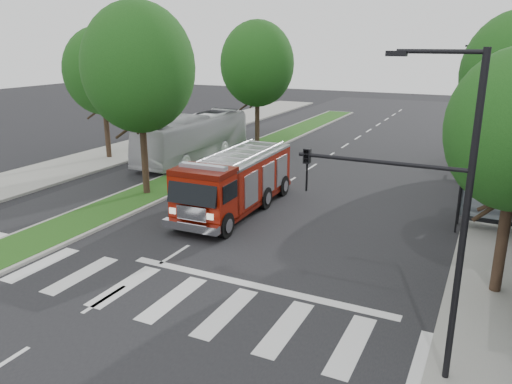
% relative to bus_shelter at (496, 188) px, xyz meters
% --- Properties ---
extents(ground, '(140.00, 140.00, 0.00)m').
position_rel_bus_shelter_xyz_m(ground, '(-11.20, -8.15, -2.04)').
color(ground, black).
rests_on(ground, ground).
extents(sidewalk_left, '(5.00, 80.00, 0.15)m').
position_rel_bus_shelter_xyz_m(sidewalk_left, '(-25.70, 1.85, -1.96)').
color(sidewalk_left, gray).
rests_on(sidewalk_left, ground).
extents(median, '(3.00, 50.00, 0.15)m').
position_rel_bus_shelter_xyz_m(median, '(-17.20, 9.85, -1.96)').
color(median, gray).
rests_on(median, ground).
extents(bus_shelter, '(3.20, 1.60, 2.61)m').
position_rel_bus_shelter_xyz_m(bus_shelter, '(0.00, 0.00, 0.00)').
color(bus_shelter, black).
rests_on(bus_shelter, ground).
extents(tree_median_near, '(5.80, 5.80, 10.16)m').
position_rel_bus_shelter_xyz_m(tree_median_near, '(-17.20, -2.15, 4.77)').
color(tree_median_near, black).
rests_on(tree_median_near, ground).
extents(tree_median_far, '(5.60, 5.60, 9.72)m').
position_rel_bus_shelter_xyz_m(tree_median_far, '(-17.20, 11.85, 4.45)').
color(tree_median_far, black).
rests_on(tree_median_far, ground).
extents(tree_left_mid, '(5.20, 5.20, 9.16)m').
position_rel_bus_shelter_xyz_m(tree_left_mid, '(-25.20, 3.85, 4.12)').
color(tree_left_mid, black).
rests_on(tree_left_mid, ground).
extents(streetlight_right_near, '(4.08, 0.22, 8.00)m').
position_rel_bus_shelter_xyz_m(streetlight_right_near, '(-1.59, -11.65, 2.63)').
color(streetlight_right_near, black).
rests_on(streetlight_right_near, ground).
extents(streetlight_right_far, '(2.11, 0.20, 8.00)m').
position_rel_bus_shelter_xyz_m(streetlight_right_far, '(-0.85, 11.85, 2.44)').
color(streetlight_right_far, black).
rests_on(streetlight_right_far, ground).
extents(fire_engine, '(2.91, 8.86, 3.05)m').
position_rel_bus_shelter_xyz_m(fire_engine, '(-11.54, -2.33, -0.58)').
color(fire_engine, '#4E0B04').
rests_on(fire_engine, ground).
extents(city_bus, '(2.67, 11.33, 3.16)m').
position_rel_bus_shelter_xyz_m(city_bus, '(-19.70, 6.62, -0.46)').
color(city_bus, silver).
rests_on(city_bus, ground).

